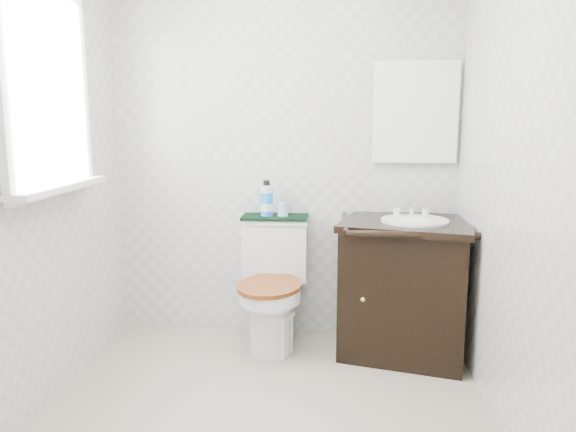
# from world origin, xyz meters

# --- Properties ---
(floor) EXTENTS (2.40, 2.40, 0.00)m
(floor) POSITION_xyz_m (0.00, 0.00, 0.00)
(floor) COLOR #A39B84
(floor) RESTS_ON ground
(wall_back) EXTENTS (2.40, 0.00, 2.40)m
(wall_back) POSITION_xyz_m (0.00, 1.20, 1.20)
(wall_back) COLOR silver
(wall_back) RESTS_ON ground
(wall_front) EXTENTS (2.40, 0.00, 2.40)m
(wall_front) POSITION_xyz_m (0.00, -1.20, 1.20)
(wall_front) COLOR silver
(wall_front) RESTS_ON ground
(wall_left) EXTENTS (0.00, 2.40, 2.40)m
(wall_left) POSITION_xyz_m (-1.10, 0.00, 1.20)
(wall_left) COLOR silver
(wall_left) RESTS_ON ground
(wall_right) EXTENTS (0.00, 2.40, 2.40)m
(wall_right) POSITION_xyz_m (1.10, 0.00, 1.20)
(wall_right) COLOR silver
(wall_right) RESTS_ON ground
(window) EXTENTS (0.02, 0.70, 0.90)m
(window) POSITION_xyz_m (-1.07, 0.25, 1.55)
(window) COLOR white
(window) RESTS_ON wall_left
(mirror) EXTENTS (0.50, 0.02, 0.60)m
(mirror) POSITION_xyz_m (0.82, 1.18, 1.45)
(mirror) COLOR silver
(mirror) RESTS_ON wall_back
(toilet) EXTENTS (0.43, 0.64, 0.79)m
(toilet) POSITION_xyz_m (-0.05, 0.97, 0.35)
(toilet) COLOR silver
(toilet) RESTS_ON floor
(vanity) EXTENTS (0.89, 0.81, 0.92)m
(vanity) POSITION_xyz_m (0.77, 0.90, 0.43)
(vanity) COLOR black
(vanity) RESTS_ON floor
(trash_bin) EXTENTS (0.22, 0.20, 0.27)m
(trash_bin) POSITION_xyz_m (-0.01, 0.80, 0.14)
(trash_bin) COLOR white
(trash_bin) RESTS_ON floor
(towel) EXTENTS (0.42, 0.22, 0.02)m
(towel) POSITION_xyz_m (-0.05, 1.09, 0.80)
(towel) COLOR black
(towel) RESTS_ON toilet
(mouthwash_bottle) EXTENTS (0.08, 0.08, 0.22)m
(mouthwash_bottle) POSITION_xyz_m (-0.10, 1.09, 0.91)
(mouthwash_bottle) COLOR #1B7AE8
(mouthwash_bottle) RESTS_ON towel
(cup) EXTENTS (0.07, 0.07, 0.08)m
(cup) POSITION_xyz_m (-0.00, 1.08, 0.85)
(cup) COLOR #86BCDC
(cup) RESTS_ON towel
(soap_bar) EXTENTS (0.07, 0.04, 0.02)m
(soap_bar) POSITION_xyz_m (0.76, 1.04, 0.83)
(soap_bar) COLOR #166D64
(soap_bar) RESTS_ON vanity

